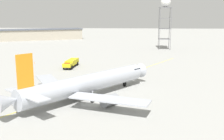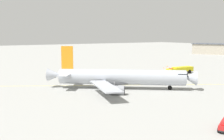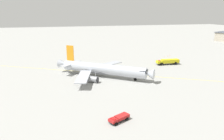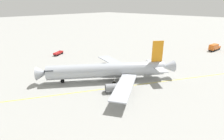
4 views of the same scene
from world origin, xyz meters
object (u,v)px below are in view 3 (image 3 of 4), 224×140
object	(u,v)px
safety_cone_mid	(168,56)
safety_cone_near	(164,57)
safety_cone_far	(170,55)
airliner_main	(102,69)
ops_pickup_truck	(119,118)
fire_tender_truck	(168,61)

from	to	relation	value
safety_cone_mid	safety_cone_near	bearing A→B (deg)	-146.81
safety_cone_far	airliner_main	bearing A→B (deg)	-147.30
safety_cone_far	safety_cone_near	bearing A→B (deg)	-146.81
ops_pickup_truck	safety_cone_mid	distance (m)	80.84
safety_cone_mid	safety_cone_far	size ratio (longest dim) A/B	1.00
safety_cone_mid	safety_cone_far	distance (m)	2.55
safety_cone_near	airliner_main	bearing A→B (deg)	-147.37
airliner_main	safety_cone_near	distance (m)	48.80
fire_tender_truck	safety_cone_mid	xyz separation A→B (m)	(10.16, 17.80, -1.26)
fire_tender_truck	safety_cone_far	distance (m)	22.84
ops_pickup_truck	safety_cone_near	size ratio (longest dim) A/B	9.99
ops_pickup_truck	safety_cone_near	distance (m)	76.65
safety_cone_far	ops_pickup_truck	bearing A→B (deg)	-128.16
ops_pickup_truck	safety_cone_mid	xyz separation A→B (m)	(49.30, 64.06, -0.53)
safety_cone_near	fire_tender_truck	bearing A→B (deg)	-112.71
fire_tender_truck	safety_cone_mid	distance (m)	20.54
ops_pickup_truck	safety_cone_far	size ratio (longest dim) A/B	9.99
ops_pickup_truck	airliner_main	bearing A→B (deg)	-123.48
ops_pickup_truck	safety_cone_near	world-z (taller)	ops_pickup_truck
fire_tender_truck	safety_cone_far	bearing A→B (deg)	-118.46
airliner_main	safety_cone_mid	xyz separation A→B (m)	(44.76, 28.71, -2.70)
airliner_main	fire_tender_truck	distance (m)	36.31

